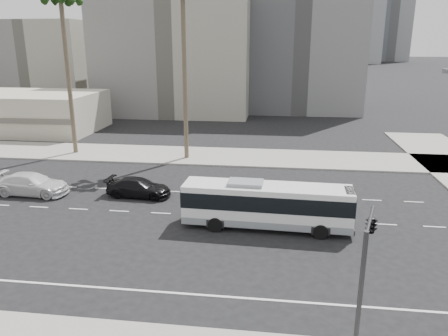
% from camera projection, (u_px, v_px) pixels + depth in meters
% --- Properties ---
extents(ground, '(700.00, 700.00, 0.00)m').
position_uv_depth(ground, '(204.00, 215.00, 29.29)').
color(ground, black).
rests_on(ground, ground).
extents(sidewalk_north, '(120.00, 7.00, 0.15)m').
position_uv_depth(sidewalk_north, '(230.00, 157.00, 44.02)').
color(sidewalk_north, gray).
rests_on(sidewalk_north, ground).
extents(commercial_low, '(22.00, 12.16, 5.00)m').
position_uv_depth(commercial_low, '(15.00, 112.00, 56.98)').
color(commercial_low, '#B5AC98').
rests_on(commercial_low, ground).
extents(midrise_beige_west, '(24.00, 18.00, 18.00)m').
position_uv_depth(midrise_beige_west, '(178.00, 57.00, 71.04)').
color(midrise_beige_west, gray).
rests_on(midrise_beige_west, ground).
extents(midrise_gray_center, '(20.00, 20.00, 26.00)m').
position_uv_depth(midrise_gray_center, '(300.00, 32.00, 74.13)').
color(midrise_gray_center, '#535456').
rests_on(midrise_gray_center, ground).
extents(midrise_beige_far, '(18.00, 16.00, 15.00)m').
position_uv_depth(midrise_beige_far, '(47.00, 64.00, 79.40)').
color(midrise_beige_far, gray).
rests_on(midrise_beige_far, ground).
extents(highrise_far, '(22.00, 22.00, 60.00)m').
position_uv_depth(highrise_far, '(391.00, 10.00, 259.68)').
color(highrise_far, slate).
rests_on(highrise_far, ground).
extents(city_bus, '(10.64, 2.77, 3.03)m').
position_uv_depth(city_bus, '(267.00, 204.00, 26.97)').
color(city_bus, silver).
rests_on(city_bus, ground).
extents(car_a, '(2.31, 5.05, 1.43)m').
position_uv_depth(car_a, '(139.00, 187.00, 32.74)').
color(car_a, black).
rests_on(car_a, ground).
extents(car_b, '(2.49, 5.78, 1.66)m').
position_uv_depth(car_b, '(32.00, 184.00, 33.14)').
color(car_b, silver).
rests_on(car_b, ground).
extents(traffic_signal, '(2.42, 3.32, 5.21)m').
position_uv_depth(traffic_signal, '(371.00, 227.00, 16.97)').
color(traffic_signal, '#262628').
rests_on(traffic_signal, ground).
extents(palm_mid, '(5.49, 5.49, 16.94)m').
position_uv_depth(palm_mid, '(61.00, 0.00, 41.26)').
color(palm_mid, brown).
rests_on(palm_mid, ground).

